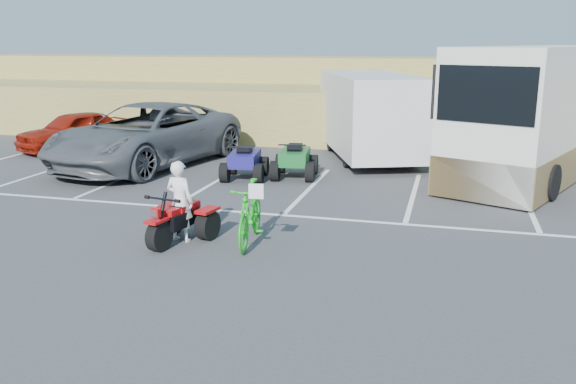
% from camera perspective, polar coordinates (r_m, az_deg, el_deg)
% --- Properties ---
extents(ground, '(100.00, 100.00, 0.00)m').
position_cam_1_polar(ground, '(11.47, -3.69, -5.41)').
color(ground, '#3D3D40').
rests_on(ground, ground).
extents(parking_stripes, '(28.00, 5.16, 0.01)m').
position_cam_1_polar(parking_stripes, '(15.04, 4.41, -0.71)').
color(parking_stripes, white).
rests_on(parking_stripes, ground).
extents(grass_embankment, '(40.00, 8.50, 3.10)m').
position_cam_1_polar(grass_embankment, '(26.07, 7.33, 8.60)').
color(grass_embankment, olive).
rests_on(grass_embankment, ground).
extents(red_trike_atv, '(1.42, 1.73, 1.00)m').
position_cam_1_polar(red_trike_atv, '(12.03, -10.35, -4.68)').
color(red_trike_atv, '#B30A0D').
rests_on(red_trike_atv, ground).
extents(rider, '(0.64, 0.48, 1.59)m').
position_cam_1_polar(rider, '(11.92, -10.10, -0.86)').
color(rider, white).
rests_on(rider, ground).
extents(green_dirt_bike, '(0.80, 2.06, 1.20)m').
position_cam_1_polar(green_dirt_bike, '(11.66, -3.56, -1.99)').
color(green_dirt_bike, '#14BF19').
rests_on(green_dirt_bike, ground).
extents(grey_pickup, '(4.50, 7.41, 1.92)m').
position_cam_1_polar(grey_pickup, '(19.49, -13.14, 5.21)').
color(grey_pickup, '#4E5156').
rests_on(grey_pickup, ground).
extents(red_car, '(3.22, 4.36, 1.38)m').
position_cam_1_polar(red_car, '(23.14, -19.34, 5.45)').
color(red_car, maroon).
rests_on(red_car, ground).
extents(cargo_trailer, '(4.32, 6.36, 2.75)m').
position_cam_1_polar(cargo_trailer, '(20.30, 7.65, 7.30)').
color(cargo_trailer, silver).
rests_on(cargo_trailer, ground).
extents(rv_motorhome, '(6.28, 10.22, 3.61)m').
position_cam_1_polar(rv_motorhome, '(19.63, 22.96, 6.33)').
color(rv_motorhome, silver).
rests_on(rv_motorhome, ground).
extents(quad_atv_blue, '(1.40, 1.73, 1.03)m').
position_cam_1_polar(quad_atv_blue, '(17.35, -4.04, 1.27)').
color(quad_atv_blue, navy).
rests_on(quad_atv_blue, ground).
extents(quad_atv_green, '(1.43, 1.78, 1.07)m').
position_cam_1_polar(quad_atv_green, '(17.46, 0.63, 1.39)').
color(quad_atv_green, '#155F25').
rests_on(quad_atv_green, ground).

